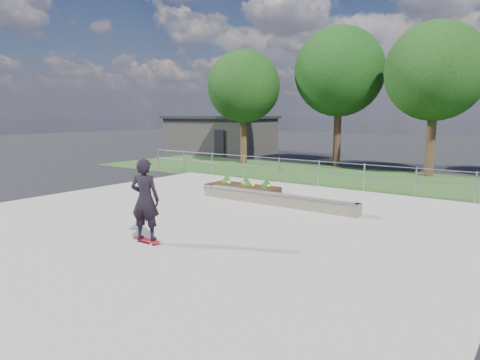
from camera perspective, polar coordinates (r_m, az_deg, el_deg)
name	(u,v)px	position (r m, az deg, el deg)	size (l,w,h in m)	color
ground	(204,223)	(12.65, -4.79, -5.69)	(120.00, 120.00, 0.00)	black
grass_verge	(350,178)	(21.98, 14.43, 0.28)	(30.00, 8.00, 0.02)	#26471C
concrete_slab	(204,222)	(12.64, -4.79, -5.56)	(15.00, 15.00, 0.06)	gray
fence	(319,170)	(18.71, 10.48, 1.31)	(20.06, 0.06, 1.20)	gray
building	(220,134)	(35.07, -2.68, 6.09)	(8.40, 5.40, 3.00)	#2C2927
tree_far_left	(244,87)	(27.47, 0.49, 12.33)	(4.55, 4.55, 7.15)	#372516
tree_mid_left	(339,72)	(26.53, 13.11, 13.87)	(5.25, 5.25, 8.25)	#351F15
tree_mid_right	(435,72)	(23.84, 24.61, 13.00)	(4.90, 4.90, 7.70)	#362415
grind_ledge	(275,199)	(14.74, 4.69, -2.55)	(6.00, 0.44, 0.43)	brown
planter_bed	(243,187)	(17.27, 0.39, -0.91)	(3.00, 1.20, 0.61)	black
skateboarder	(145,200)	(10.48, -12.55, -2.59)	(0.84, 0.70, 2.06)	white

